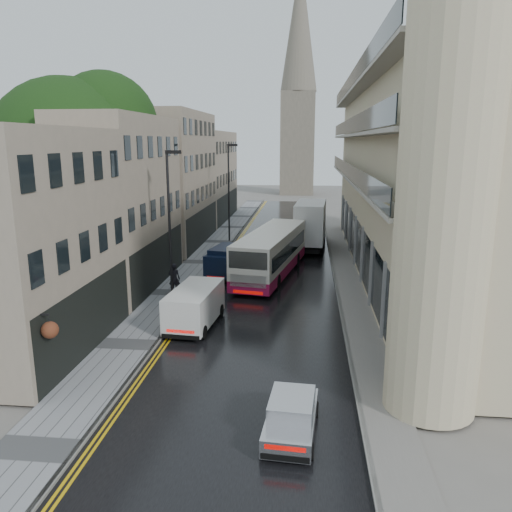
% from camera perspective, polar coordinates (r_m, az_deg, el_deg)
% --- Properties ---
extents(road, '(9.00, 85.00, 0.02)m').
position_cam_1_polar(road, '(39.24, 2.08, -1.03)').
color(road, black).
rests_on(road, ground).
extents(left_sidewalk, '(2.70, 85.00, 0.12)m').
position_cam_1_polar(left_sidewalk, '(40.02, -6.31, -0.74)').
color(left_sidewalk, gray).
rests_on(left_sidewalk, ground).
extents(right_sidewalk, '(1.80, 85.00, 0.12)m').
position_cam_1_polar(right_sidewalk, '(39.26, 9.97, -1.14)').
color(right_sidewalk, slate).
rests_on(right_sidewalk, ground).
extents(old_shop_row, '(4.50, 56.00, 12.00)m').
position_cam_1_polar(old_shop_row, '(42.35, -10.61, 8.02)').
color(old_shop_row, gray).
rests_on(old_shop_row, ground).
extents(modern_block, '(8.00, 40.00, 14.00)m').
position_cam_1_polar(modern_block, '(37.40, 18.14, 8.51)').
color(modern_block, beige).
rests_on(modern_block, ground).
extents(church_spire, '(6.40, 6.40, 40.00)m').
position_cam_1_polar(church_spire, '(93.10, 4.90, 19.44)').
color(church_spire, slate).
rests_on(church_spire, ground).
extents(tree_near, '(10.56, 10.56, 13.89)m').
position_cam_1_polar(tree_near, '(34.06, -20.43, 7.87)').
color(tree_near, black).
rests_on(tree_near, ground).
extents(tree_far, '(9.24, 9.24, 12.46)m').
position_cam_1_polar(tree_far, '(46.01, -12.89, 8.59)').
color(tree_far, black).
rests_on(tree_far, ground).
extents(cream_bus, '(4.69, 12.18, 3.24)m').
position_cam_1_polar(cream_bus, '(33.04, -1.71, -0.79)').
color(cream_bus, silver).
rests_on(cream_bus, road).
extents(white_lorry, '(3.02, 8.37, 4.31)m').
position_cam_1_polar(white_lorry, '(43.10, 4.61, 3.16)').
color(white_lorry, silver).
rests_on(white_lorry, road).
extents(silver_hatchback, '(1.81, 3.66, 1.33)m').
position_cam_1_polar(silver_hatchback, '(16.35, 0.92, -19.73)').
color(silver_hatchback, '#B2B2B7').
rests_on(silver_hatchback, road).
extents(white_van, '(2.40, 4.85, 2.13)m').
position_cam_1_polar(white_van, '(25.19, -10.16, -6.78)').
color(white_van, silver).
rests_on(white_van, road).
extents(navy_van, '(2.57, 4.72, 2.28)m').
position_cam_1_polar(navy_van, '(34.74, -5.55, -0.98)').
color(navy_van, black).
rests_on(navy_van, road).
extents(pedestrian, '(0.73, 0.49, 1.98)m').
position_cam_1_polar(pedestrian, '(31.68, -9.32, -2.57)').
color(pedestrian, black).
rests_on(pedestrian, left_sidewalk).
extents(lamp_post_near, '(1.02, 0.51, 8.85)m').
position_cam_1_polar(lamp_post_near, '(30.05, -9.85, 3.28)').
color(lamp_post_near, black).
rests_on(lamp_post_near, left_sidewalk).
extents(lamp_post_far, '(1.03, 0.60, 9.09)m').
position_cam_1_polar(lamp_post_far, '(47.68, -3.13, 7.15)').
color(lamp_post_far, black).
rests_on(lamp_post_far, left_sidewalk).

